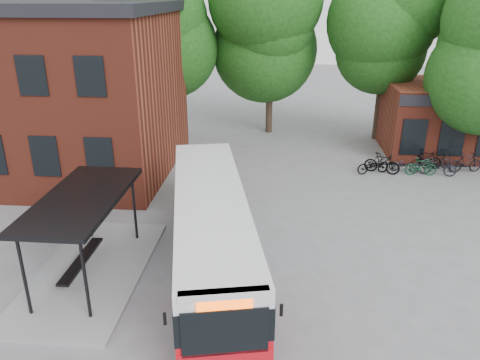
# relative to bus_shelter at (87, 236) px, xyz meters

# --- Properties ---
(ground) EXTENTS (100.00, 100.00, 0.00)m
(ground) POSITION_rel_bus_shelter_xyz_m (4.50, 1.00, -1.45)
(ground) COLOR slate
(bus_shelter) EXTENTS (3.60, 7.00, 2.90)m
(bus_shelter) POSITION_rel_bus_shelter_xyz_m (0.00, 0.00, 0.00)
(bus_shelter) COLOR black
(bus_shelter) RESTS_ON ground
(bike_rail) EXTENTS (5.20, 0.10, 0.38)m
(bike_rail) POSITION_rel_bus_shelter_xyz_m (13.78, 11.00, -1.26)
(bike_rail) COLOR black
(bike_rail) RESTS_ON ground
(tree_0) EXTENTS (7.92, 7.92, 11.00)m
(tree_0) POSITION_rel_bus_shelter_xyz_m (-1.50, 17.00, 4.05)
(tree_0) COLOR #164612
(tree_0) RESTS_ON ground
(tree_1) EXTENTS (7.92, 7.92, 10.40)m
(tree_1) POSITION_rel_bus_shelter_xyz_m (5.50, 18.00, 3.75)
(tree_1) COLOR #164612
(tree_1) RESTS_ON ground
(tree_2) EXTENTS (7.92, 7.92, 11.00)m
(tree_2) POSITION_rel_bus_shelter_xyz_m (12.50, 17.00, 4.05)
(tree_2) COLOR #164612
(tree_2) RESTS_ON ground
(city_bus) EXTENTS (4.53, 11.28, 2.80)m
(city_bus) POSITION_rel_bus_shelter_xyz_m (4.03, 0.66, -0.05)
(city_bus) COLOR red
(city_bus) RESTS_ON ground
(bicycle_0) EXTENTS (1.91, 1.22, 0.95)m
(bicycle_0) POSITION_rel_bus_shelter_xyz_m (11.19, 10.47, -0.98)
(bicycle_0) COLOR black
(bicycle_0) RESTS_ON ground
(bicycle_1) EXTENTS (1.91, 1.15, 1.11)m
(bicycle_1) POSITION_rel_bus_shelter_xyz_m (11.66, 10.56, -0.90)
(bicycle_1) COLOR black
(bicycle_1) RESTS_ON ground
(bicycle_2) EXTENTS (1.64, 0.86, 0.82)m
(bicycle_2) POSITION_rel_bus_shelter_xyz_m (12.90, 10.86, -1.04)
(bicycle_2) COLOR #23222D
(bicycle_2) RESTS_ON ground
(bicycle_3) EXTENTS (1.64, 0.51, 0.98)m
(bicycle_3) POSITION_rel_bus_shelter_xyz_m (13.62, 10.39, -0.96)
(bicycle_3) COLOR #123A22
(bicycle_3) RESTS_ON ground
(bicycle_4) EXTENTS (1.98, 1.06, 0.99)m
(bicycle_4) POSITION_rel_bus_shelter_xyz_m (14.48, 10.50, -0.96)
(bicycle_4) COLOR black
(bicycle_4) RESTS_ON ground
(bicycle_5) EXTENTS (1.63, 1.04, 0.95)m
(bicycle_5) POSITION_rel_bus_shelter_xyz_m (14.27, 11.82, -0.97)
(bicycle_5) COLOR black
(bicycle_5) RESTS_ON ground
(bicycle_6) EXTENTS (1.65, 0.70, 0.84)m
(bicycle_6) POSITION_rel_bus_shelter_xyz_m (14.73, 11.56, -1.03)
(bicycle_6) COLOR black
(bicycle_6) RESTS_ON ground
(bicycle_7) EXTENTS (1.88, 0.88, 1.09)m
(bicycle_7) POSITION_rel_bus_shelter_xyz_m (16.10, 11.07, -0.91)
(bicycle_7) COLOR black
(bicycle_7) RESTS_ON ground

